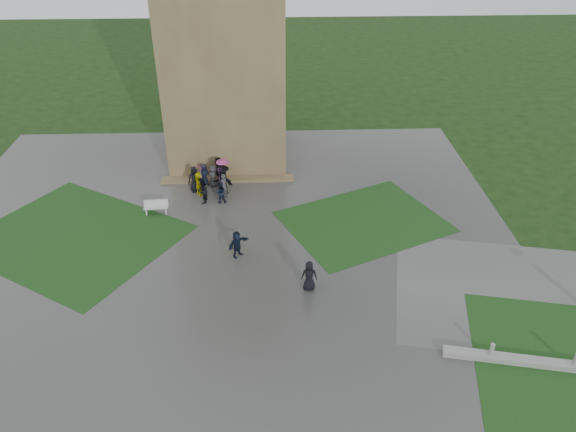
{
  "coord_description": "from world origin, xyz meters",
  "views": [
    {
      "loc": [
        2.82,
        -23.41,
        18.22
      ],
      "look_at": [
        3.87,
        3.94,
        1.2
      ],
      "focal_mm": 35.0,
      "sensor_mm": 36.0,
      "label": 1
    }
  ],
  "objects_px": {
    "tower": "(224,30)",
    "pedestrian_mid": "(237,244)",
    "pedestrian_near": "(309,276)",
    "bench": "(156,207)"
  },
  "relations": [
    {
      "from": "tower",
      "to": "pedestrian_near",
      "type": "height_order",
      "value": "tower"
    },
    {
      "from": "tower",
      "to": "pedestrian_mid",
      "type": "bearing_deg",
      "value": -85.6
    },
    {
      "from": "tower",
      "to": "pedestrian_near",
      "type": "distance_m",
      "value": 18.75
    },
    {
      "from": "bench",
      "to": "pedestrian_mid",
      "type": "distance_m",
      "value": 7.02
    },
    {
      "from": "tower",
      "to": "pedestrian_mid",
      "type": "height_order",
      "value": "tower"
    },
    {
      "from": "bench",
      "to": "pedestrian_near",
      "type": "height_order",
      "value": "pedestrian_near"
    },
    {
      "from": "pedestrian_near",
      "to": "pedestrian_mid",
      "type": "bearing_deg",
      "value": -37.57
    },
    {
      "from": "tower",
      "to": "bench",
      "type": "bearing_deg",
      "value": -116.2
    },
    {
      "from": "pedestrian_near",
      "to": "tower",
      "type": "bearing_deg",
      "value": -72.35
    },
    {
      "from": "bench",
      "to": "pedestrian_near",
      "type": "bearing_deg",
      "value": -45.03
    }
  ]
}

